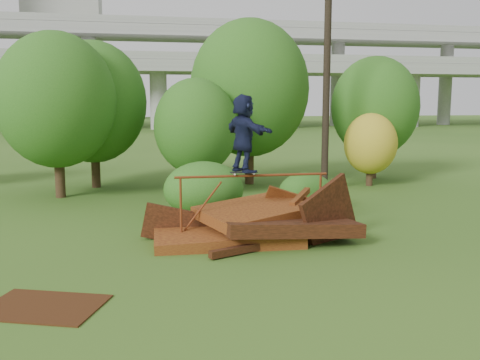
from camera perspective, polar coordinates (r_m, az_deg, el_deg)
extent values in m
plane|color=#2D5116|center=(12.21, 5.60, -8.69)|extent=(240.00, 240.00, 0.00)
cube|color=#45160C|center=(13.88, -1.45, -5.79)|extent=(3.80, 2.44, 0.62)
cube|color=black|center=(13.87, 4.90, -4.81)|extent=(3.55, 2.34, 0.67)
cube|color=#45160C|center=(14.11, 1.61, -3.39)|extent=(3.35, 2.86, 0.59)
cube|color=black|center=(13.98, 9.49, -3.82)|extent=(1.99, 1.21, 2.15)
cube|color=#45160C|center=(15.14, 4.63, -3.18)|extent=(1.49, 0.54, 1.46)
cube|color=black|center=(14.08, -6.57, -4.93)|extent=(1.98, 0.45, 1.28)
cube|color=black|center=(12.81, 0.82, -7.27)|extent=(1.99, 0.99, 0.17)
cube|color=#45160C|center=(14.90, 6.44, -1.83)|extent=(0.94, 1.25, 0.35)
cylinder|color=maroon|center=(13.49, -6.32, -3.32)|extent=(0.06, 0.06, 1.71)
cylinder|color=maroon|center=(14.25, 8.54, -2.74)|extent=(0.06, 0.06, 1.71)
cylinder|color=maroon|center=(13.61, 1.33, 0.48)|extent=(3.96, 0.09, 0.06)
cube|color=black|center=(13.55, 0.40, 0.84)|extent=(0.69, 0.19, 0.02)
cylinder|color=silver|center=(13.44, -0.57, 0.62)|extent=(0.05, 0.03, 0.05)
cylinder|color=silver|center=(13.58, -0.69, 0.70)|extent=(0.05, 0.03, 0.05)
cylinder|color=silver|center=(13.53, 1.49, 0.67)|extent=(0.05, 0.03, 0.05)
cylinder|color=silver|center=(13.68, 1.35, 0.76)|extent=(0.05, 0.03, 0.05)
imported|color=#151A38|center=(13.46, 0.40, 5.01)|extent=(1.19, 1.90, 1.95)
cube|color=#3C1E0C|center=(10.21, -20.26, -12.55)|extent=(2.38, 2.05, 0.03)
cylinder|color=black|center=(21.12, -18.68, 0.92)|extent=(0.37, 0.37, 2.00)
ellipsoid|color=#205215|center=(20.96, -19.02, 8.07)|extent=(4.35, 4.35, 5.00)
cylinder|color=black|center=(23.20, -15.15, 1.60)|extent=(0.37, 0.37, 1.93)
ellipsoid|color=#205215|center=(23.06, -15.39, 8.03)|extent=(4.36, 4.36, 5.02)
cylinder|color=black|center=(20.54, -4.66, 0.36)|extent=(0.32, 0.32, 1.46)
ellipsoid|color=#205215|center=(20.37, -4.73, 5.72)|extent=(3.17, 3.17, 3.65)
cylinder|color=black|center=(23.32, 1.00, 2.30)|extent=(0.39, 0.39, 2.23)
ellipsoid|color=#205215|center=(23.20, 1.02, 9.75)|extent=(5.10, 5.10, 5.86)
cylinder|color=black|center=(23.54, 13.64, 0.58)|extent=(0.28, 0.28, 0.97)
ellipsoid|color=#A58C19|center=(23.41, 13.75, 3.80)|extent=(2.25, 2.25, 2.59)
cylinder|color=black|center=(25.87, 13.99, 2.21)|extent=(0.36, 0.36, 1.83)
ellipsoid|color=#205215|center=(25.74, 14.18, 7.59)|extent=(4.03, 4.03, 4.63)
ellipsoid|color=#205215|center=(16.73, -3.90, -0.97)|extent=(2.51, 2.31, 1.74)
ellipsoid|color=#205215|center=(17.66, 7.04, -1.28)|extent=(1.80, 1.65, 1.28)
cylinder|color=black|center=(21.74, 9.25, 11.63)|extent=(0.28, 0.28, 9.71)
cube|color=gray|center=(71.38, -8.76, 11.80)|extent=(160.00, 9.00, 1.40)
cube|color=gray|center=(77.81, -9.06, 15.20)|extent=(160.00, 9.00, 1.40)
cylinder|color=gray|center=(72.63, -23.16, 8.01)|extent=(2.20, 2.20, 8.00)
cylinder|color=gray|center=(71.24, -8.69, 8.59)|extent=(2.20, 2.20, 8.00)
cylinder|color=gray|center=(74.32, 5.47, 8.63)|extent=(2.20, 2.20, 8.00)
cube|color=#9E9E99|center=(114.33, -18.11, 13.17)|extent=(14.00, 14.00, 28.00)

